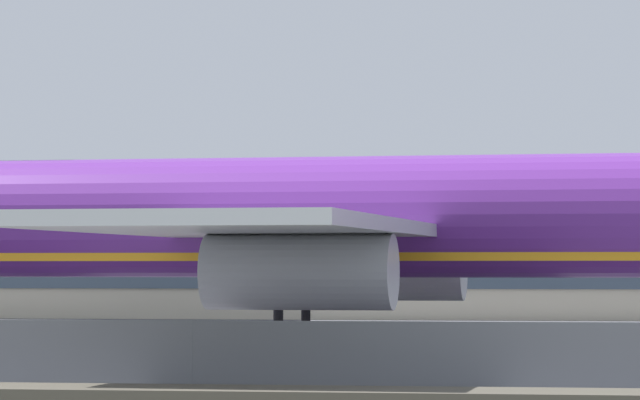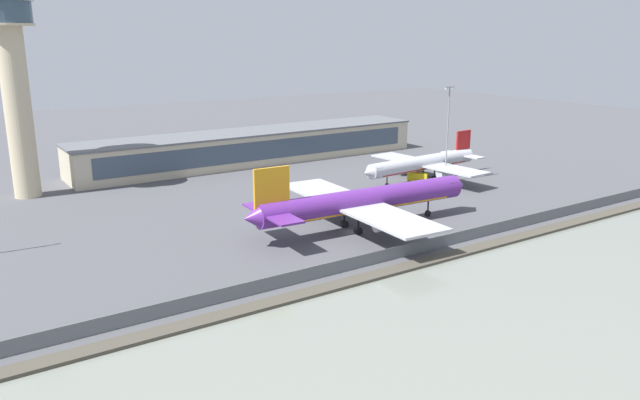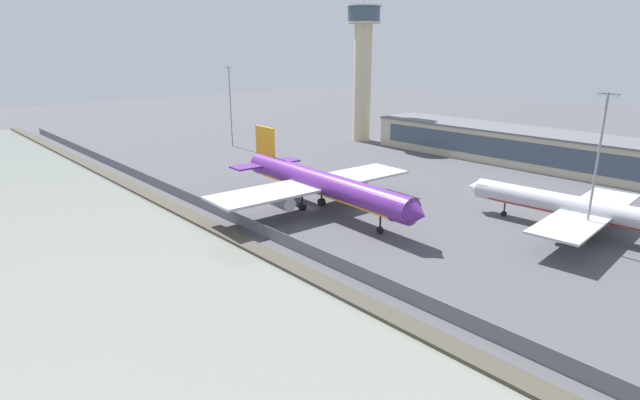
{
  "view_description": "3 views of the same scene",
  "coord_description": "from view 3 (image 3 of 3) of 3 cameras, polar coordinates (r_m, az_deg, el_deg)",
  "views": [
    {
      "loc": [
        12.19,
        -71.29,
        3.82
      ],
      "look_at": [
        1.55,
        -0.26,
        6.42
      ],
      "focal_mm": 105.0,
      "sensor_mm": 36.0,
      "label": 1
    },
    {
      "loc": [
        -70.11,
        -92.84,
        37.36
      ],
      "look_at": [
        -1.49,
        9.65,
        4.65
      ],
      "focal_mm": 35.0,
      "sensor_mm": 36.0,
      "label": 2
    },
    {
      "loc": [
        74.12,
        -62.48,
        31.1
      ],
      "look_at": [
        2.84,
        1.07,
        2.19
      ],
      "focal_mm": 28.0,
      "sensor_mm": 36.0,
      "label": 3
    }
  ],
  "objects": [
    {
      "name": "apron_light_mast_apron_east",
      "position": [
        169.55,
        -10.21,
        10.87
      ],
      "size": [
        3.2,
        0.4,
        25.79
      ],
      "color": "gray",
      "rests_on": "ground"
    },
    {
      "name": "shoreline_seawall",
      "position": [
        90.6,
        -11.48,
        -3.42
      ],
      "size": [
        320.0,
        3.0,
        0.5
      ],
      "color": "#474238",
      "rests_on": "ground"
    },
    {
      "name": "baggage_tug",
      "position": [
        96.43,
        8.68,
        -1.67
      ],
      "size": [
        3.29,
        3.48,
        1.8
      ],
      "color": "#1E2328",
      "rests_on": "ground"
    },
    {
      "name": "cargo_jet_purple",
      "position": [
        98.97,
        -0.06,
        1.91
      ],
      "size": [
        52.35,
        45.13,
        14.67
      ],
      "color": "#602889",
      "rests_on": "ground"
    },
    {
      "name": "perimeter_fence",
      "position": [
        92.49,
        -9.11,
        -2.3
      ],
      "size": [
        280.0,
        0.1,
        2.22
      ],
      "color": "slate",
      "rests_on": "ground"
    },
    {
      "name": "terminal_building",
      "position": [
        149.24,
        24.94,
        5.12
      ],
      "size": [
        108.53,
        17.44,
        9.59
      ],
      "color": "#BCB299",
      "rests_on": "ground"
    },
    {
      "name": "ops_van",
      "position": [
        99.39,
        26.07,
        -2.4
      ],
      "size": [
        4.87,
        5.38,
        2.48
      ],
      "color": "yellow",
      "rests_on": "ground"
    },
    {
      "name": "passenger_jet_silver",
      "position": [
        97.79,
        27.68,
        -0.91
      ],
      "size": [
        41.55,
        35.83,
        11.87
      ],
      "color": "silver",
      "rests_on": "ground"
    },
    {
      "name": "apron_light_mast_apron_west",
      "position": [
        90.13,
        29.09,
        3.61
      ],
      "size": [
        3.2,
        0.4,
        24.89
      ],
      "color": "gray",
      "rests_on": "ground"
    },
    {
      "name": "ground_plane",
      "position": [
        101.81,
        -1.52,
        -0.95
      ],
      "size": [
        500.0,
        500.0,
        0.0
      ],
      "primitive_type": "plane",
      "color": "#4C4C51"
    },
    {
      "name": "control_tower",
      "position": [
        177.06,
        4.91,
        15.47
      ],
      "size": [
        11.99,
        11.99,
        47.49
      ],
      "color": "#C6B793",
      "rests_on": "ground"
    }
  ]
}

